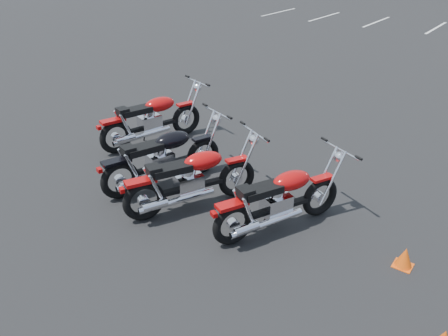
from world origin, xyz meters
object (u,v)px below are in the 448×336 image
Objects in this scene: motorcycle_third_red at (192,179)px; motorcycle_rear_red at (279,200)px; motorcycle_front_red at (152,119)px; motorcycle_second_black at (163,158)px.

motorcycle_rear_red is at bearing 12.28° from motorcycle_third_red.
motorcycle_rear_red is at bearing -17.00° from motorcycle_front_red.
motorcycle_front_red is 1.07× the size of motorcycle_third_red.
motorcycle_third_red is at bearing -167.72° from motorcycle_rear_red.
motorcycle_front_red is 2.73m from motorcycle_third_red.
motorcycle_second_black is 1.04× the size of motorcycle_third_red.
motorcycle_second_black is 2.30m from motorcycle_rear_red.
motorcycle_front_red is 1.03× the size of motorcycle_second_black.
motorcycle_third_red reaches higher than motorcycle_rear_red.
motorcycle_front_red reaches higher than motorcycle_rear_red.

